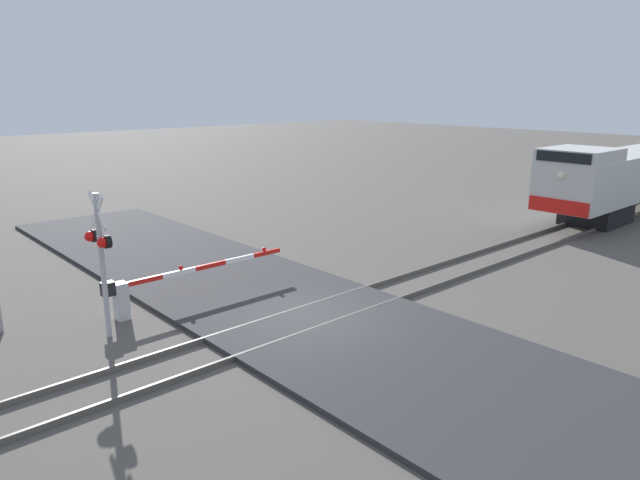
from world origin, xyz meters
The scene contains 7 objects.
ground_plane centered at (0.00, 0.00, 0.00)m, with size 160.00×160.00×0.00m, color #514C47.
rail_track_left centered at (-0.72, 0.00, 0.07)m, with size 0.08×80.00×0.15m, color #59544C.
rail_track_right centered at (0.72, 0.00, 0.07)m, with size 0.08×80.00×0.15m, color #59544C.
road_surface centered at (0.00, 0.00, 0.07)m, with size 36.00×6.21×0.15m, color #2D2D30.
locomotive centered at (0.00, 23.51, 2.03)m, with size 2.90×18.47×3.86m.
crossing_signal centered at (-2.78, -4.79, 2.44)m, with size 1.18×0.33×3.94m.
crossing_gate centered at (-3.69, -3.12, 0.77)m, with size 0.36×6.29×1.22m.
Camera 1 is at (11.80, -10.18, 6.47)m, focal length 32.49 mm.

